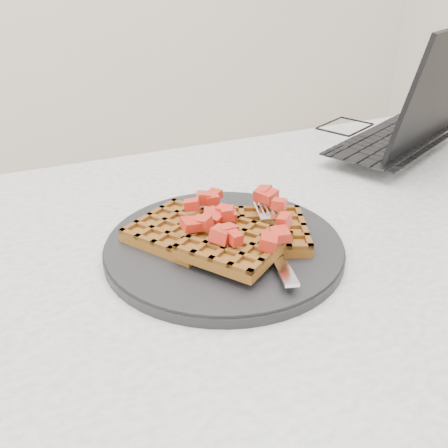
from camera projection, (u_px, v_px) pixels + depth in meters
The scene contains 6 objects.
table at pixel (271, 314), 0.70m from camera, with size 1.20×0.80×0.75m.
plate at pixel (224, 246), 0.63m from camera, with size 0.30×0.30×0.02m, color black.
waffles at pixel (225, 234), 0.62m from camera, with size 0.24×0.22×0.03m.
strawberry_pile at pixel (224, 214), 0.61m from camera, with size 0.15×0.15×0.02m, color #A00D03, non-canonical shape.
fork at pixel (272, 243), 0.61m from camera, with size 0.02×0.18×0.02m, color silver, non-canonical shape.
laptop at pixel (386, 129), 0.96m from camera, with size 0.41×0.37×0.24m.
Camera 1 is at (-0.29, -0.48, 1.08)m, focal length 40.00 mm.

